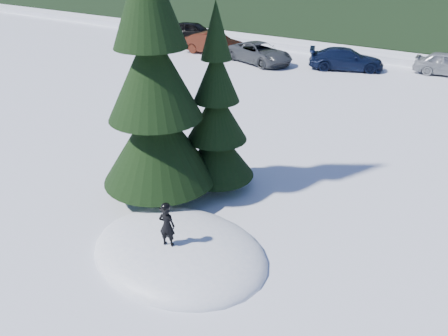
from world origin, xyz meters
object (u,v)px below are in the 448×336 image
Objects in this scene: car_3 at (346,59)px; child_skier at (167,226)px; spruce_short at (217,121)px; spruce_tall at (154,85)px; car_1 at (214,43)px; car_2 at (260,53)px; car_0 at (193,31)px.

child_skier is at bearing 166.54° from car_3.
spruce_short is 5.28× the size of child_skier.
spruce_tall is 2.00× the size of car_1.
car_1 is at bearing 121.79° from spruce_tall.
spruce_short is 18.65m from car_1.
child_skier reaches higher than car_2.
car_2 is at bearing -129.03° from car_0.
car_3 is at bearing -86.69° from car_1.
spruce_tall is at bearing -63.37° from child_skier.
car_0 is 1.00× the size of car_1.
car_0 reaches higher than car_1.
car_2 is at bearing -83.99° from child_skier.
spruce_short is 1.18× the size of car_2.
car_2 is (3.93, -0.47, -0.08)m from car_1.
spruce_short is 1.25× the size of car_1.
spruce_tall is 8.47× the size of child_skier.
car_0 reaches higher than car_3.
spruce_short reaches higher than car_1.
car_2 reaches higher than car_3.
child_skier reaches higher than car_0.
car_1 is (-12.32, 18.48, -0.28)m from child_skier.
car_1 is at bearing 101.17° from car_2.
car_0 is (-15.21, 17.78, -1.37)m from spruce_short.
car_0 is 1.00× the size of car_3.
child_skier is 0.22× the size of car_2.
spruce_short is (1.00, 1.40, -1.22)m from spruce_tall.
child_skier is 19.83m from car_3.
spruce_tall is 19.37m from car_1.
spruce_short reaches higher than car_0.
spruce_short is 16.20m from car_2.
spruce_tall is 1.99× the size of car_3.
car_0 is at bearing 85.40° from car_2.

